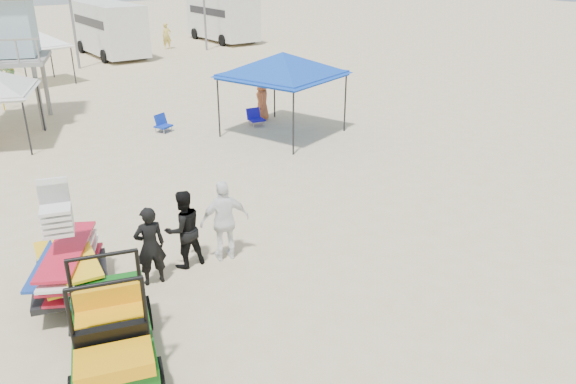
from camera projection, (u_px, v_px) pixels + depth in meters
ground at (360, 314)px, 10.43m from camera, size 140.00×140.00×0.00m
utility_cart at (110, 324)px, 8.77m from camera, size 1.83×2.64×1.82m
surf_trailer at (67, 260)px, 10.49m from camera, size 1.81×2.56×2.21m
man_left at (150, 246)px, 11.10m from camera, size 0.66×0.49×1.68m
man_mid at (184, 229)px, 11.73m from camera, size 0.84×0.66×1.72m
man_right at (225, 221)px, 11.98m from camera, size 1.14×0.68×1.82m
canopy_blue at (283, 56)px, 19.58m from camera, size 4.34×4.34×3.38m
canopy_white_c at (33, 32)px, 27.39m from camera, size 2.98×2.98×3.10m
umbrella_b at (1, 88)px, 23.36m from camera, size 2.89×2.89×1.88m
beach_chair_b at (162, 123)px, 20.88m from camera, size 0.70×0.77×0.64m
beach_chair_c at (255, 117)px, 21.66m from camera, size 0.60×0.65×0.64m
rv_mid_right at (109, 27)px, 35.31m from camera, size 2.64×7.00×3.25m
rv_far_right at (222, 16)px, 41.25m from camera, size 2.64×6.60×3.25m
distant_beachgoers at (59, 79)px, 25.70m from camera, size 16.81×19.12×1.72m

